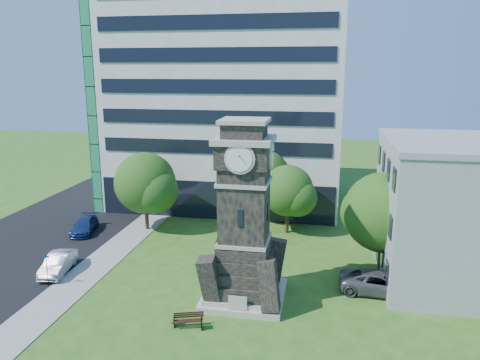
% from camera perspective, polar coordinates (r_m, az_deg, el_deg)
% --- Properties ---
extents(ground, '(160.00, 160.00, 0.00)m').
position_cam_1_polar(ground, '(31.90, -5.64, -15.27)').
color(ground, '#305819').
rests_on(ground, ground).
extents(sidewalk, '(3.00, 70.00, 0.06)m').
position_cam_1_polar(sidewalk, '(39.41, -17.17, -9.98)').
color(sidewalk, gray).
rests_on(sidewalk, ground).
extents(street, '(14.00, 80.00, 0.02)m').
position_cam_1_polar(street, '(43.86, -27.18, -8.51)').
color(street, black).
rests_on(street, ground).
extents(clock_tower, '(5.40, 5.40, 12.22)m').
position_cam_1_polar(clock_tower, '(30.92, 0.54, -5.44)').
color(clock_tower, '#B9B3A1').
rests_on(clock_tower, ground).
extents(office_tall, '(26.20, 15.11, 28.60)m').
position_cam_1_polar(office_tall, '(53.87, -1.59, 12.27)').
color(office_tall, white).
rests_on(office_tall, ground).
extents(car_street_mid, '(2.33, 4.71, 1.48)m').
position_cam_1_polar(car_street_mid, '(38.99, -21.28, -9.44)').
color(car_street_mid, '#9FA0A6').
rests_on(car_street_mid, ground).
extents(car_street_north, '(2.90, 4.94, 1.34)m').
position_cam_1_polar(car_street_north, '(47.27, -18.43, -5.31)').
color(car_street_north, navy).
rests_on(car_street_north, ground).
extents(car_east_lot, '(5.77, 2.98, 1.56)m').
position_cam_1_polar(car_east_lot, '(34.67, 16.69, -11.91)').
color(car_east_lot, '#57565C').
rests_on(car_east_lot, ground).
extents(park_bench, '(1.82, 0.49, 0.94)m').
position_cam_1_polar(park_bench, '(29.64, -6.35, -16.57)').
color(park_bench, black).
rests_on(park_bench, ground).
extents(street_sign, '(0.58, 0.06, 2.43)m').
position_cam_1_polar(street_sign, '(36.64, -22.51, -9.71)').
color(street_sign, black).
rests_on(street_sign, ground).
extents(tree_nw, '(6.45, 5.87, 7.60)m').
position_cam_1_polar(tree_nw, '(45.56, -11.38, -0.58)').
color(tree_nw, '#332114').
rests_on(tree_nw, ground).
extents(tree_nc, '(6.25, 5.68, 7.61)m').
position_cam_1_polar(tree_nc, '(47.05, 2.81, 0.24)').
color(tree_nc, '#332114').
rests_on(tree_nc, ground).
extents(tree_ne, '(5.35, 4.86, 6.58)m').
position_cam_1_polar(tree_ne, '(44.14, 5.91, -1.50)').
color(tree_ne, '#332114').
rests_on(tree_ne, ground).
extents(tree_east, '(6.65, 6.05, 7.88)m').
position_cam_1_polar(tree_east, '(36.60, 17.25, -4.08)').
color(tree_east, '#332114').
rests_on(tree_east, ground).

